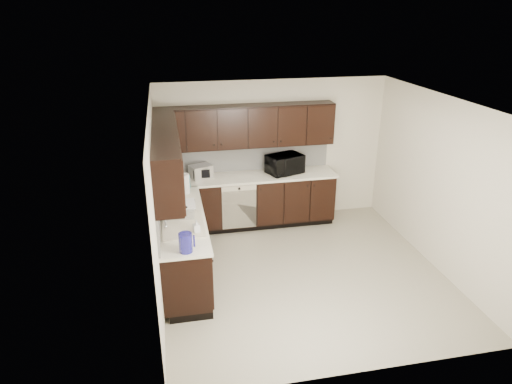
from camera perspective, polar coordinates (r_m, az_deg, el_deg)
floor at (r=6.82m, az=5.83°, el=-10.02°), size 4.00×4.00×0.00m
ceiling at (r=5.88m, az=6.79°, el=11.03°), size 4.00×4.00×0.00m
wall_back at (r=8.06m, az=2.05°, el=5.09°), size 4.00×0.02×2.50m
wall_left at (r=5.98m, az=-12.34°, el=-1.74°), size 0.02×4.00×2.50m
wall_right at (r=7.09m, az=21.91°, el=0.97°), size 0.02×4.00×2.50m
wall_front at (r=4.59m, az=13.78°, el=-9.74°), size 4.00×0.02×2.50m
lower_cabinets at (r=7.38m, az=-4.07°, el=-3.62°), size 3.00×2.80×0.90m
countertop at (r=7.17m, az=-4.20°, el=0.01°), size 3.03×2.83×0.04m
backsplash at (r=7.25m, az=-6.11°, el=2.41°), size 3.00×2.80×0.48m
upper_cabinets at (r=6.98m, az=-5.27°, el=6.72°), size 3.00×2.80×0.70m
dishwasher at (r=7.63m, az=-2.12°, el=-1.56°), size 0.58×0.04×0.78m
sink at (r=6.13m, az=-9.07°, el=-4.71°), size 0.54×0.82×0.42m
microwave at (r=7.87m, az=3.62°, el=3.51°), size 0.69×0.58×0.33m
soap_bottle_a at (r=5.86m, az=-7.46°, el=-4.32°), size 0.10×0.10×0.18m
soap_bottle_b at (r=7.22m, az=-10.42°, el=1.09°), size 0.10×0.10×0.25m
toaster_oven at (r=7.71m, az=-6.91°, el=2.57°), size 0.42×0.37×0.22m
storage_bin at (r=6.35m, az=-9.72°, el=-2.26°), size 0.49×0.39×0.18m
blue_pitcher at (r=5.43m, az=-8.80°, el=-6.28°), size 0.20×0.20×0.24m
teal_tumbler at (r=7.31m, az=-8.61°, el=1.31°), size 0.10×0.10×0.21m
paper_towel_roll at (r=7.09m, az=-8.87°, el=1.04°), size 0.15×0.15×0.31m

